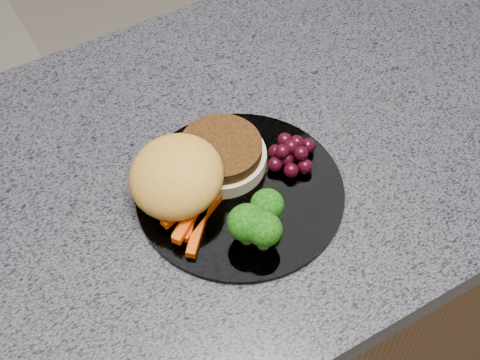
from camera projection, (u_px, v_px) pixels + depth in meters
name	position (u px, v px, depth m)	size (l,w,h in m)	color
island_cabinet	(243.00, 310.00, 1.25)	(1.20, 0.60, 0.86)	#54351D
countertop	(244.00, 156.00, 0.90)	(1.20, 0.60, 0.04)	#50505B
plate	(240.00, 191.00, 0.83)	(0.26, 0.26, 0.01)	white
burger	(193.00, 171.00, 0.81)	(0.22, 0.17, 0.06)	beige
carrot_sticks	(193.00, 217.00, 0.79)	(0.08, 0.08, 0.02)	#D43E03
broccoli	(258.00, 221.00, 0.76)	(0.08, 0.07, 0.05)	#547E2E
grape_bunch	(292.00, 153.00, 0.85)	(0.07, 0.06, 0.03)	black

